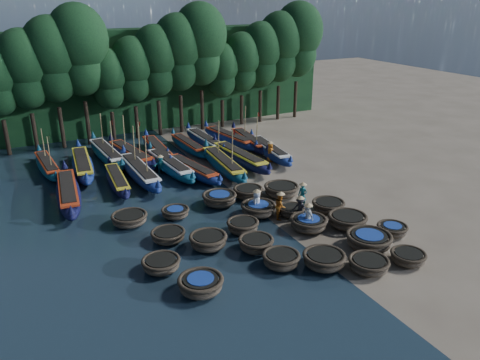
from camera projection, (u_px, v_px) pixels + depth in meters
name	position (u px, v px, depth m)	size (l,w,h in m)	color
ground	(257.00, 210.00, 30.43)	(120.00, 120.00, 0.00)	#7F715C
foliage_wall	(146.00, 79.00, 47.99)	(40.00, 3.00, 10.00)	black
coracle_3	(369.00, 264.00, 23.57)	(2.18, 2.18, 0.69)	brown
coracle_4	(408.00, 257.00, 24.26)	(2.09, 2.09, 0.66)	brown
coracle_5	(201.00, 284.00, 21.82)	(2.19, 2.19, 0.81)	brown
coracle_6	(281.00, 259.00, 23.93)	(1.98, 1.98, 0.77)	brown
coracle_7	(324.00, 259.00, 23.90)	(2.64, 2.64, 0.79)	brown
coracle_8	(369.00, 240.00, 25.72)	(3.03, 3.03, 0.85)	brown
coracle_9	(392.00, 229.00, 27.14)	(1.80, 1.80, 0.65)	brown
coracle_10	(161.00, 264.00, 23.61)	(2.15, 2.15, 0.69)	brown
coracle_11	(208.00, 241.00, 25.66)	(2.39, 2.39, 0.84)	brown
coracle_12	(256.00, 244.00, 25.44)	(2.37, 2.37, 0.78)	brown
coracle_13	(308.00, 223.00, 27.70)	(2.64, 2.64, 0.79)	brown
coracle_14	(347.00, 220.00, 28.05)	(2.52, 2.52, 0.82)	brown
coracle_15	(168.00, 235.00, 26.46)	(2.37, 2.37, 0.66)	brown
coracle_16	(243.00, 226.00, 27.40)	(2.30, 2.30, 0.77)	brown
coracle_17	(258.00, 209.00, 29.57)	(2.65, 2.65, 0.81)	brown
coracle_18	(291.00, 210.00, 29.54)	(1.76, 1.76, 0.65)	brown
coracle_19	(328.00, 206.00, 30.15)	(2.19, 2.19, 0.71)	brown
coracle_20	(129.00, 219.00, 28.35)	(2.28, 2.28, 0.73)	brown
coracle_21	(175.00, 212.00, 29.29)	(2.16, 2.16, 0.63)	brown
coracle_22	(219.00, 199.00, 30.99)	(2.73, 2.73, 0.84)	brown
coracle_23	(248.00, 192.00, 32.12)	(2.06, 2.06, 0.78)	brown
coracle_24	(281.00, 190.00, 32.45)	(2.63, 2.63, 0.82)	brown
long_boat_1	(68.00, 193.00, 31.63)	(2.43, 8.97, 1.59)	#0E1034
long_boat_2	(117.00, 180.00, 34.07)	(1.79, 7.32, 1.29)	#0E1034
long_boat_3	(140.00, 172.00, 35.33)	(1.75, 9.13, 3.88)	navy
long_boat_4	(170.00, 165.00, 36.79)	(2.11, 8.73, 1.54)	navy
long_boat_5	(192.00, 169.00, 36.08)	(2.70, 7.86, 1.40)	navy
long_boat_6	(223.00, 164.00, 36.97)	(2.29, 8.98, 3.82)	navy
long_boat_7	(240.00, 157.00, 38.54)	(2.23, 8.95, 1.58)	#0E1034
long_boat_8	(269.00, 150.00, 40.37)	(2.36, 8.41, 1.49)	navy
long_boat_9	(47.00, 166.00, 36.89)	(1.80, 7.69, 3.27)	navy
long_boat_10	(83.00, 165.00, 36.84)	(2.42, 8.94, 1.58)	navy
long_boat_11	(107.00, 154.00, 39.45)	(2.08, 8.91, 3.79)	navy
long_boat_12	(131.00, 154.00, 39.30)	(2.91, 8.62, 3.71)	#0E1034
long_boat_13	(158.00, 150.00, 40.48)	(1.92, 8.51, 1.50)	navy
long_boat_14	(188.00, 145.00, 41.90)	(1.60, 7.57, 1.33)	navy
long_boat_15	(205.00, 141.00, 43.10)	(1.58, 8.33, 1.47)	navy
long_boat_16	(229.00, 138.00, 43.78)	(2.77, 8.50, 1.51)	navy
long_boat_17	(249.00, 141.00, 43.04)	(2.21, 8.31, 3.54)	#0E1034
fisherman_0	(257.00, 202.00, 29.58)	(0.95, 0.91, 1.83)	silver
fisherman_1	(303.00, 194.00, 30.59)	(0.67, 0.72, 1.85)	#196569
fisherman_2	(280.00, 205.00, 29.00)	(1.00, 1.05, 1.92)	#AF5D17
fisherman_3	(300.00, 208.00, 28.86)	(1.03, 1.14, 1.73)	black
fisherman_4	(308.00, 216.00, 27.58)	(0.52, 0.96, 1.84)	silver
fisherman_5	(161.00, 165.00, 36.34)	(1.39, 0.52, 1.69)	#196569
fisherman_6	(270.00, 151.00, 39.03)	(0.74, 0.94, 1.89)	#AF5D17
tree_2	(24.00, 68.00, 39.36)	(4.51, 4.51, 10.63)	black
tree_3	(52.00, 58.00, 40.10)	(4.92, 4.92, 11.60)	black
tree_4	(79.00, 49.00, 40.84)	(5.34, 5.34, 12.58)	black
tree_5	(108.00, 78.00, 42.82)	(3.68, 3.68, 8.68)	black
tree_6	(132.00, 69.00, 43.56)	(4.09, 4.09, 9.65)	black
tree_7	(156.00, 60.00, 44.29)	(4.51, 4.51, 10.63)	black
tree_8	(178.00, 52.00, 45.03)	(4.92, 4.92, 11.60)	black
tree_9	(200.00, 43.00, 45.77)	(5.34, 5.34, 12.58)	black
tree_10	(222.00, 70.00, 47.75)	(3.68, 3.68, 8.68)	black
tree_11	(242.00, 62.00, 48.48)	(4.09, 4.09, 9.65)	black
tree_12	(261.00, 54.00, 49.22)	(4.51, 4.51, 10.63)	black
tree_13	(280.00, 46.00, 49.96)	(4.92, 4.92, 11.60)	black
tree_14	(298.00, 39.00, 50.70)	(5.34, 5.34, 12.58)	black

